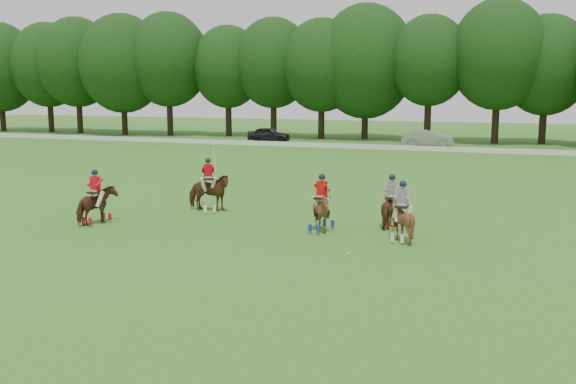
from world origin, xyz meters
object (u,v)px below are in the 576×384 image
(car_left, at_px, (269,134))
(polo_red_b, at_px, (208,192))
(car_mid, at_px, (427,138))
(polo_red_a, at_px, (96,205))
(polo_stripe_a, at_px, (391,209))
(polo_stripe_b, at_px, (402,220))
(polo_red_c, at_px, (322,211))
(polo_ball, at_px, (349,254))

(car_left, xyz_separation_m, polo_red_b, (11.74, -36.46, 0.12))
(car_mid, bearing_deg, car_left, 78.46)
(polo_red_a, relative_size, polo_stripe_a, 1.05)
(polo_red_b, distance_m, polo_stripe_a, 8.34)
(car_mid, bearing_deg, polo_stripe_b, 175.28)
(car_mid, bearing_deg, polo_red_b, 161.52)
(polo_red_a, distance_m, polo_stripe_b, 12.20)
(car_mid, relative_size, polo_stripe_a, 2.25)
(polo_red_c, xyz_separation_m, polo_stripe_a, (2.36, 1.62, -0.04))
(car_mid, bearing_deg, polo_red_a, 158.04)
(polo_red_a, distance_m, polo_stripe_a, 11.83)
(car_mid, relative_size, polo_ball, 53.16)
(car_left, relative_size, polo_red_b, 1.50)
(polo_red_b, xyz_separation_m, polo_ball, (7.85, -5.24, -0.83))
(polo_stripe_b, bearing_deg, polo_red_a, -173.88)
(polo_red_a, xyz_separation_m, polo_red_b, (3.00, 4.01, 0.08))
(polo_stripe_a, bearing_deg, polo_red_c, -145.53)
(polo_red_a, relative_size, polo_stripe_b, 1.01)
(car_left, distance_m, polo_stripe_a, 42.12)
(polo_stripe_b, bearing_deg, polo_ball, -116.73)
(car_left, distance_m, polo_red_b, 38.31)
(car_mid, distance_m, polo_stripe_a, 37.23)
(polo_stripe_a, xyz_separation_m, polo_stripe_b, (0.81, -2.14, 0.03))
(car_mid, relative_size, polo_red_a, 2.15)
(polo_stripe_a, bearing_deg, car_mid, 95.98)
(polo_red_b, bearing_deg, polo_red_a, -126.83)
(polo_red_b, xyz_separation_m, polo_stripe_b, (9.13, -2.71, -0.09))
(polo_red_a, bearing_deg, polo_red_b, 53.17)
(polo_stripe_a, bearing_deg, car_left, 118.44)
(car_left, bearing_deg, polo_ball, -162.48)
(car_mid, distance_m, polo_stripe_b, 39.45)
(polo_red_c, bearing_deg, polo_ball, -58.19)
(car_mid, relative_size, polo_stripe_b, 2.18)
(polo_red_a, bearing_deg, polo_ball, -6.49)
(polo_red_a, xyz_separation_m, polo_ball, (10.85, -1.23, -0.75))
(polo_red_a, height_order, polo_stripe_a, polo_red_a)
(polo_stripe_b, bearing_deg, polo_red_c, 170.73)
(polo_red_c, xyz_separation_m, polo_stripe_b, (3.17, -0.52, -0.02))
(polo_stripe_a, bearing_deg, polo_red_a, -163.10)
(polo_red_b, bearing_deg, car_mid, 83.06)
(polo_red_c, distance_m, polo_ball, 3.67)
(polo_red_b, relative_size, polo_stripe_b, 1.34)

